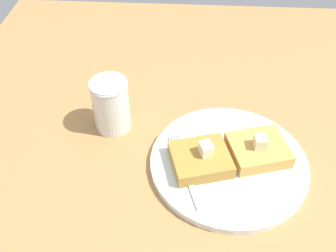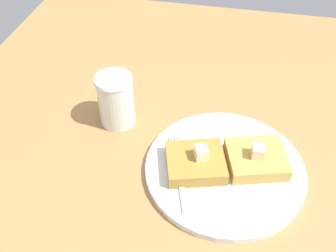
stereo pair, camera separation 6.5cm
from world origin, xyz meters
TOP-DOWN VIEW (x-y plane):
  - table_surface at (0.00, 0.00)cm, footprint 117.56×117.56cm
  - plate at (-1.42, 0.23)cm, footprint 26.72×26.72cm
  - toast_slice_left at (-6.30, -1.16)cm, footprint 11.33×10.58cm
  - toast_slice_middle at (3.46, 1.61)cm, footprint 11.33×10.58cm
  - butter_pat_primary at (-5.56, -0.85)cm, footprint 2.62×2.73cm
  - butter_pat_secondary at (3.38, 1.26)cm, footprint 2.15×2.34cm
  - fork at (-9.00, -1.71)cm, footprint 6.13×15.70cm
  - syrup_jar at (-22.66, 8.48)cm, footprint 6.91×6.91cm

SIDE VIEW (x-z plane):
  - table_surface at x=0.00cm, z-range 0.00..2.15cm
  - plate at x=-1.42cm, z-range 2.25..3.54cm
  - fork at x=-9.00cm, z-range 3.45..3.81cm
  - toast_slice_left at x=-6.30cm, z-range 3.45..5.87cm
  - toast_slice_middle at x=3.46cm, z-range 3.45..5.87cm
  - syrup_jar at x=-22.66cm, z-range 1.77..11.97cm
  - butter_pat_primary at x=-5.56cm, z-range 5.87..8.01cm
  - butter_pat_secondary at x=3.38cm, z-range 5.87..8.01cm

